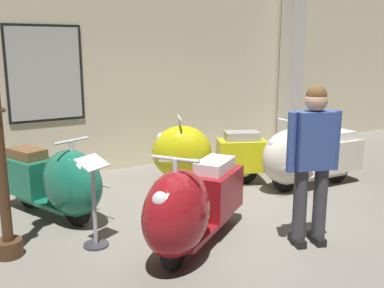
% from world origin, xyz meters
% --- Properties ---
extents(ground_plane, '(60.00, 60.00, 0.00)m').
position_xyz_m(ground_plane, '(0.00, 0.00, 0.00)').
color(ground_plane, slate).
extents(showroom_back_wall, '(18.00, 0.63, 3.53)m').
position_xyz_m(showroom_back_wall, '(0.12, 3.28, 1.76)').
color(showroom_back_wall, beige).
rests_on(showroom_back_wall, ground).
extents(scooter_0, '(1.10, 1.83, 1.08)m').
position_xyz_m(scooter_0, '(-1.81, 1.39, 0.49)').
color(scooter_0, black).
rests_on(scooter_0, ground).
extents(scooter_1, '(1.83, 1.46, 1.13)m').
position_xyz_m(scooter_1, '(-0.89, -0.30, 0.51)').
color(scooter_1, black).
rests_on(scooter_1, ground).
extents(scooter_2, '(1.85, 1.22, 1.10)m').
position_xyz_m(scooter_2, '(0.48, 1.65, 0.50)').
color(scooter_2, black).
rests_on(scooter_2, ground).
extents(scooter_3, '(1.82, 0.63, 1.10)m').
position_xyz_m(scooter_3, '(1.74, 0.66, 0.50)').
color(scooter_3, black).
rests_on(scooter_3, ground).
extents(visitor_1, '(0.57, 0.38, 1.77)m').
position_xyz_m(visitor_1, '(0.33, -0.81, 1.02)').
color(visitor_1, black).
rests_on(visitor_1, ground).
extents(info_stanchion, '(0.39, 0.34, 1.01)m').
position_xyz_m(info_stanchion, '(-1.69, 0.38, 0.42)').
color(info_stanchion, '#333338').
rests_on(info_stanchion, ground).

